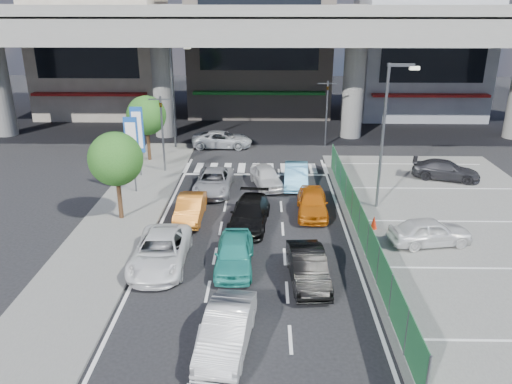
{
  "coord_description": "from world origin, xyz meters",
  "views": [
    {
      "loc": [
        0.71,
        -20.3,
        10.91
      ],
      "look_at": [
        0.21,
        3.72,
        1.75
      ],
      "focal_mm": 35.0,
      "sensor_mm": 36.0,
      "label": 1
    }
  ],
  "objects_px": {
    "signboard_near": "(132,144)",
    "hatch_white_back_mid": "(227,330)",
    "sedan_white_front_mid": "(266,177)",
    "traffic_cone": "(374,222)",
    "tree_near": "(116,159)",
    "taxi_teal_mid": "(234,253)",
    "street_lamp_right": "(387,125)",
    "street_lamp_left": "(175,88)",
    "taxi_orange_left": "(190,208)",
    "sedan_black_mid": "(250,214)",
    "wagon_silver_front_left": "(214,181)",
    "tree_far": "(146,116)",
    "sedan_white_mid_left": "(160,251)",
    "taxi_orange_right": "(312,203)",
    "kei_truck_front_right": "(296,175)",
    "parked_sedan_dgrey": "(446,170)",
    "crossing_wagon_silver": "(222,139)",
    "traffic_light_right": "(327,97)",
    "parked_sedan_white": "(430,232)",
    "signboard_far": "(138,132)",
    "hatch_black_mid_right": "(308,267)",
    "traffic_light_left": "(161,115)"
  },
  "relations": [
    {
      "from": "sedan_black_mid",
      "to": "wagon_silver_front_left",
      "type": "bearing_deg",
      "value": 121.06
    },
    {
      "from": "traffic_light_right",
      "to": "sedan_black_mid",
      "type": "height_order",
      "value": "traffic_light_right"
    },
    {
      "from": "signboard_far",
      "to": "crossing_wagon_silver",
      "type": "distance_m",
      "value": 9.08
    },
    {
      "from": "taxi_orange_left",
      "to": "hatch_white_back_mid",
      "type": "bearing_deg",
      "value": -75.25
    },
    {
      "from": "hatch_black_mid_right",
      "to": "taxi_orange_left",
      "type": "bearing_deg",
      "value": 128.46
    },
    {
      "from": "signboard_far",
      "to": "sedan_white_front_mid",
      "type": "bearing_deg",
      "value": -11.39
    },
    {
      "from": "traffic_light_right",
      "to": "sedan_white_front_mid",
      "type": "relative_size",
      "value": 1.36
    },
    {
      "from": "taxi_teal_mid",
      "to": "hatch_white_back_mid",
      "type": "bearing_deg",
      "value": -89.57
    },
    {
      "from": "street_lamp_right",
      "to": "street_lamp_left",
      "type": "bearing_deg",
      "value": 138.37
    },
    {
      "from": "tree_far",
      "to": "parked_sedan_white",
      "type": "relative_size",
      "value": 1.24
    },
    {
      "from": "street_lamp_left",
      "to": "tree_far",
      "type": "distance_m",
      "value": 4.04
    },
    {
      "from": "sedan_white_front_mid",
      "to": "taxi_orange_right",
      "type": "bearing_deg",
      "value": -74.23
    },
    {
      "from": "tree_far",
      "to": "crossing_wagon_silver",
      "type": "height_order",
      "value": "tree_far"
    },
    {
      "from": "tree_far",
      "to": "sedan_white_mid_left",
      "type": "relative_size",
      "value": 0.97
    },
    {
      "from": "sedan_white_front_mid",
      "to": "traffic_cone",
      "type": "height_order",
      "value": "sedan_white_front_mid"
    },
    {
      "from": "tree_far",
      "to": "sedan_black_mid",
      "type": "bearing_deg",
      "value": -55.32
    },
    {
      "from": "signboard_far",
      "to": "sedan_black_mid",
      "type": "xyz_separation_m",
      "value": [
        7.48,
        -7.59,
        -2.4
      ]
    },
    {
      "from": "taxi_orange_left",
      "to": "parked_sedan_white",
      "type": "relative_size",
      "value": 0.99
    },
    {
      "from": "street_lamp_right",
      "to": "tree_far",
      "type": "height_order",
      "value": "street_lamp_right"
    },
    {
      "from": "sedan_white_mid_left",
      "to": "taxi_orange_right",
      "type": "xyz_separation_m",
      "value": [
        7.15,
        5.85,
        0.0
      ]
    },
    {
      "from": "signboard_far",
      "to": "taxi_orange_right",
      "type": "xyz_separation_m",
      "value": [
        10.86,
        -6.05,
        -2.37
      ]
    },
    {
      "from": "traffic_light_left",
      "to": "parked_sedan_dgrey",
      "type": "height_order",
      "value": "traffic_light_left"
    },
    {
      "from": "tree_far",
      "to": "sedan_white_mid_left",
      "type": "height_order",
      "value": "tree_far"
    },
    {
      "from": "tree_near",
      "to": "taxi_orange_right",
      "type": "height_order",
      "value": "tree_near"
    },
    {
      "from": "tree_near",
      "to": "hatch_white_back_mid",
      "type": "distance_m",
      "value": 12.58
    },
    {
      "from": "street_lamp_left",
      "to": "parked_sedan_dgrey",
      "type": "relative_size",
      "value": 1.89
    },
    {
      "from": "tree_near",
      "to": "taxi_teal_mid",
      "type": "distance_m",
      "value": 8.53
    },
    {
      "from": "crossing_wagon_silver",
      "to": "parked_sedan_white",
      "type": "distance_m",
      "value": 20.44
    },
    {
      "from": "hatch_white_back_mid",
      "to": "sedan_white_front_mid",
      "type": "xyz_separation_m",
      "value": [
        1.31,
        15.77,
        -0.04
      ]
    },
    {
      "from": "kei_truck_front_right",
      "to": "sedan_white_mid_left",
      "type": "bearing_deg",
      "value": -118.99
    },
    {
      "from": "tree_far",
      "to": "taxi_orange_right",
      "type": "height_order",
      "value": "tree_far"
    },
    {
      "from": "hatch_white_back_mid",
      "to": "traffic_cone",
      "type": "bearing_deg",
      "value": 61.28
    },
    {
      "from": "traffic_light_right",
      "to": "parked_sedan_dgrey",
      "type": "height_order",
      "value": "traffic_light_right"
    },
    {
      "from": "hatch_black_mid_right",
      "to": "parked_sedan_white",
      "type": "distance_m",
      "value": 6.98
    },
    {
      "from": "taxi_orange_right",
      "to": "sedan_white_front_mid",
      "type": "relative_size",
      "value": 1.06
    },
    {
      "from": "street_lamp_right",
      "to": "parked_sedan_white",
      "type": "relative_size",
      "value": 2.06
    },
    {
      "from": "street_lamp_left",
      "to": "parked_sedan_white",
      "type": "relative_size",
      "value": 2.06
    },
    {
      "from": "wagon_silver_front_left",
      "to": "crossing_wagon_silver",
      "type": "distance_m",
      "value": 9.96
    },
    {
      "from": "sedan_black_mid",
      "to": "hatch_white_back_mid",
      "type": "bearing_deg",
      "value": -87.01
    },
    {
      "from": "parked_sedan_white",
      "to": "parked_sedan_dgrey",
      "type": "distance_m",
      "value": 10.27
    },
    {
      "from": "taxi_teal_mid",
      "to": "hatch_black_mid_right",
      "type": "distance_m",
      "value": 3.32
    },
    {
      "from": "tree_near",
      "to": "parked_sedan_dgrey",
      "type": "distance_m",
      "value": 20.78
    },
    {
      "from": "sedan_white_front_mid",
      "to": "parked_sedan_white",
      "type": "relative_size",
      "value": 0.99
    },
    {
      "from": "sedan_black_mid",
      "to": "parked_sedan_dgrey",
      "type": "xyz_separation_m",
      "value": [
        12.57,
        7.4,
        0.01
      ]
    },
    {
      "from": "sedan_black_mid",
      "to": "wagon_silver_front_left",
      "type": "distance_m",
      "value": 5.49
    },
    {
      "from": "street_lamp_right",
      "to": "kei_truck_front_right",
      "type": "bearing_deg",
      "value": 142.13
    },
    {
      "from": "signboard_near",
      "to": "wagon_silver_front_left",
      "type": "height_order",
      "value": "signboard_near"
    },
    {
      "from": "traffic_light_right",
      "to": "tree_near",
      "type": "bearing_deg",
      "value": -129.81
    },
    {
      "from": "parked_sedan_dgrey",
      "to": "sedan_white_front_mid",
      "type": "bearing_deg",
      "value": 115.98
    },
    {
      "from": "signboard_near",
      "to": "hatch_white_back_mid",
      "type": "xyz_separation_m",
      "value": [
        6.64,
        -14.45,
        -2.37
      ]
    }
  ]
}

